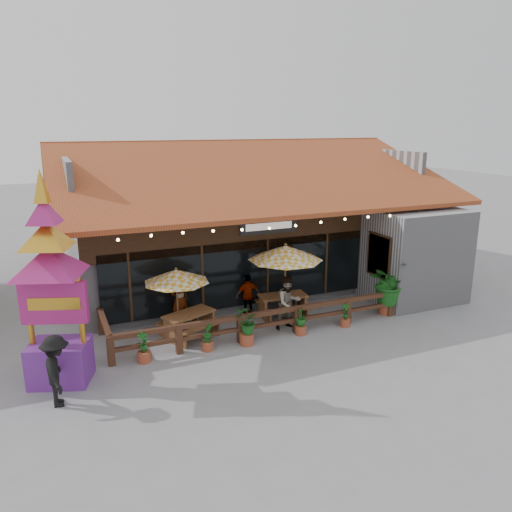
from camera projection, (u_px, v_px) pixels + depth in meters
name	position (u px, v px, depth m)	size (l,w,h in m)	color
ground	(302.00, 325.00, 17.32)	(100.00, 100.00, 0.00)	gray
restaurant_building	(240.00, 227.00, 22.73)	(15.50, 14.73, 6.09)	#9C9CA0
patio_railing	(245.00, 320.00, 16.07)	(10.00, 2.60, 0.92)	#4C291B
umbrella_left	(176.00, 276.00, 16.05)	(2.60, 2.60, 2.29)	brown
umbrella_right	(286.00, 253.00, 17.23)	(3.33, 3.33, 2.78)	brown
picnic_table_left	(189.00, 320.00, 16.25)	(2.11, 1.98, 0.81)	brown
picnic_table_right	(283.00, 302.00, 17.93)	(1.85, 1.64, 0.82)	brown
thai_sign_tower	(50.00, 266.00, 12.67)	(2.90, 2.90, 6.14)	#68268D
tropical_plant	(388.00, 284.00, 18.04)	(1.89, 1.83, 2.00)	brown
diner_a	(180.00, 300.00, 17.03)	(0.68, 0.45, 1.87)	#372411
diner_b	(288.00, 303.00, 16.76)	(0.90, 0.70, 1.84)	#372411
diner_c	(248.00, 295.00, 18.03)	(0.89, 0.37, 1.52)	#372411
pedestrian	(57.00, 371.00, 12.16)	(1.18, 0.68, 1.83)	black
planter_a	(144.00, 349.00, 14.50)	(0.39, 0.39, 0.95)	brown
planter_b	(207.00, 338.00, 15.26)	(0.35, 0.39, 0.87)	brown
planter_c	(247.00, 326.00, 15.59)	(0.79, 0.72, 1.12)	brown
planter_d	(301.00, 322.00, 16.41)	(0.49, 0.49, 0.92)	brown
planter_e	(345.00, 317.00, 17.08)	(0.34, 0.36, 0.84)	brown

